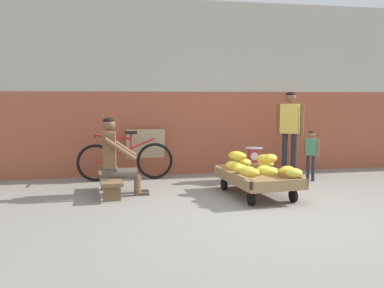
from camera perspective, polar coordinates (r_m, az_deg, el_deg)
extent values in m
plane|color=gray|center=(5.44, 10.32, -9.20)|extent=(80.00, 80.00, 0.00)
cube|color=#A35138|center=(8.24, 2.51, 1.57)|extent=(16.00, 0.30, 1.54)
cube|color=#B7B2A8|center=(8.27, 2.56, 12.66)|extent=(16.00, 0.30, 1.65)
cube|color=#99754C|center=(6.37, 8.57, -4.73)|extent=(0.97, 1.51, 0.05)
cube|color=#99754C|center=(6.20, 5.22, -4.28)|extent=(0.18, 1.44, 0.10)
cube|color=#99754C|center=(6.53, 11.76, -3.84)|extent=(0.18, 1.44, 0.10)
cube|color=#99754C|center=(6.99, 6.13, -3.10)|extent=(0.84, 0.12, 0.10)
cube|color=#99754C|center=(5.74, 11.56, -5.23)|extent=(0.84, 0.12, 0.10)
cylinder|color=black|center=(6.73, 4.27, -5.34)|extent=(0.07, 0.18, 0.18)
cylinder|color=black|center=(6.98, 9.13, -4.99)|extent=(0.07, 0.18, 0.18)
cylinder|color=black|center=(5.82, 7.84, -7.21)|extent=(0.07, 0.18, 0.18)
cylinder|color=black|center=(6.10, 13.27, -6.69)|extent=(0.07, 0.18, 0.18)
ellipsoid|color=gold|center=(5.99, 7.36, -3.56)|extent=(0.26, 0.21, 0.13)
ellipsoid|color=yellow|center=(6.14, 6.41, -3.30)|extent=(0.30, 0.28, 0.13)
ellipsoid|color=gold|center=(5.84, 7.82, -3.81)|extent=(0.26, 0.20, 0.13)
ellipsoid|color=gold|center=(6.11, 12.51, -3.46)|extent=(0.28, 0.23, 0.13)
ellipsoid|color=gold|center=(6.71, 7.01, -2.50)|extent=(0.30, 0.29, 0.13)
ellipsoid|color=gold|center=(5.94, 13.36, -3.76)|extent=(0.25, 0.20, 0.13)
ellipsoid|color=gold|center=(5.96, 10.25, -3.66)|extent=(0.25, 0.19, 0.13)
ellipsoid|color=yellow|center=(6.10, 9.53, -3.41)|extent=(0.28, 0.24, 0.13)
ellipsoid|color=yellow|center=(6.47, 5.49, -2.81)|extent=(0.25, 0.19, 0.13)
ellipsoid|color=gold|center=(6.66, 9.77, -2.61)|extent=(0.27, 0.22, 0.13)
ellipsoid|color=gold|center=(6.31, 10.33, -1.88)|extent=(0.30, 0.28, 0.13)
ellipsoid|color=yellow|center=(6.50, 6.18, -1.62)|extent=(0.30, 0.27, 0.13)
ellipsoid|color=gold|center=(6.31, 9.58, -1.95)|extent=(0.30, 0.27, 0.13)
ellipsoid|color=gold|center=(6.55, 5.86, -1.51)|extent=(0.29, 0.25, 0.13)
cube|color=brown|center=(6.47, -10.81, -4.51)|extent=(0.36, 1.11, 0.05)
cube|color=brown|center=(6.87, -10.98, -5.03)|extent=(0.24, 0.09, 0.22)
cube|color=brown|center=(6.12, -10.57, -6.41)|extent=(0.24, 0.09, 0.22)
cylinder|color=brown|center=(6.57, -7.25, -5.26)|extent=(0.10, 0.10, 0.27)
cube|color=#4C3D2D|center=(6.59, -6.71, -6.23)|extent=(0.22, 0.10, 0.04)
cylinder|color=brown|center=(6.54, -9.03, -3.69)|extent=(0.41, 0.15, 0.13)
cylinder|color=brown|center=(6.39, -7.23, -5.58)|extent=(0.10, 0.10, 0.27)
cube|color=#4C3D2D|center=(6.42, -6.68, -6.57)|extent=(0.22, 0.10, 0.04)
cylinder|color=brown|center=(6.36, -9.06, -3.97)|extent=(0.41, 0.15, 0.13)
cube|color=brown|center=(6.45, -10.83, -3.68)|extent=(0.24, 0.29, 0.14)
cube|color=brown|center=(6.41, -10.89, -0.77)|extent=(0.20, 0.33, 0.52)
cylinder|color=brown|center=(6.59, -9.41, -0.32)|extent=(0.47, 0.10, 0.36)
cylinder|color=brown|center=(6.20, -9.51, -0.73)|extent=(0.47, 0.10, 0.36)
sphere|color=brown|center=(6.37, -10.96, 2.58)|extent=(0.19, 0.19, 0.19)
ellipsoid|color=black|center=(6.37, -10.96, 3.05)|extent=(0.17, 0.17, 0.09)
cube|color=red|center=(7.40, 8.10, -3.85)|extent=(0.36, 0.28, 0.30)
cylinder|color=#28282D|center=(7.38, 8.12, -2.59)|extent=(0.20, 0.20, 0.03)
cube|color=#C6384C|center=(7.36, 8.14, -1.55)|extent=(0.16, 0.10, 0.24)
cylinder|color=white|center=(7.31, 8.28, -1.61)|extent=(0.13, 0.01, 0.13)
cylinder|color=#B2B5BA|center=(7.34, 8.15, -0.51)|extent=(0.30, 0.30, 0.01)
torus|color=black|center=(7.54, -12.66, -2.45)|extent=(0.64, 0.07, 0.64)
torus|color=black|center=(7.61, -4.96, -2.25)|extent=(0.64, 0.07, 0.64)
cylinder|color=#AD231E|center=(7.53, -8.82, -0.85)|extent=(1.03, 0.07, 0.43)
cylinder|color=#AD231E|center=(7.53, -8.06, -0.53)|extent=(0.04, 0.04, 0.48)
cylinder|color=#AD231E|center=(7.50, -10.41, 0.93)|extent=(0.62, 0.05, 0.12)
cube|color=black|center=(7.51, -8.10, 1.52)|extent=(0.20, 0.11, 0.05)
cylinder|color=black|center=(7.49, -12.75, 1.03)|extent=(0.04, 0.48, 0.03)
cube|color=#C6B289|center=(7.91, -6.20, -1.13)|extent=(0.70, 0.29, 0.87)
cylinder|color=#232328|center=(7.86, 13.32, -1.54)|extent=(0.10, 0.10, 0.80)
cylinder|color=#232328|center=(7.89, 12.18, -1.47)|extent=(0.10, 0.10, 0.80)
cube|color=gold|center=(7.81, 12.87, 3.30)|extent=(0.38, 0.35, 0.52)
cylinder|color=brown|center=(7.77, 14.37, 3.10)|extent=(0.07, 0.07, 0.56)
cylinder|color=brown|center=(7.86, 11.37, 3.20)|extent=(0.07, 0.07, 0.56)
sphere|color=brown|center=(7.80, 12.93, 6.05)|extent=(0.19, 0.19, 0.19)
ellipsoid|color=black|center=(7.80, 12.94, 6.43)|extent=(0.17, 0.17, 0.09)
cylinder|color=#232328|center=(7.69, 15.76, -3.10)|extent=(0.06, 0.06, 0.45)
cylinder|color=#232328|center=(7.71, 15.10, -3.06)|extent=(0.06, 0.06, 0.45)
cube|color=#427A56|center=(7.65, 15.51, -0.36)|extent=(0.21, 0.20, 0.29)
cylinder|color=brown|center=(7.63, 16.37, -0.49)|extent=(0.04, 0.04, 0.31)
cylinder|color=brown|center=(7.67, 14.65, -0.40)|extent=(0.04, 0.04, 0.31)
sphere|color=brown|center=(7.63, 15.56, 1.27)|extent=(0.11, 0.11, 0.11)
ellipsoid|color=black|center=(7.63, 15.56, 1.48)|extent=(0.10, 0.10, 0.05)
cube|color=#D13D4C|center=(6.95, 8.25, -4.77)|extent=(0.18, 0.12, 0.24)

